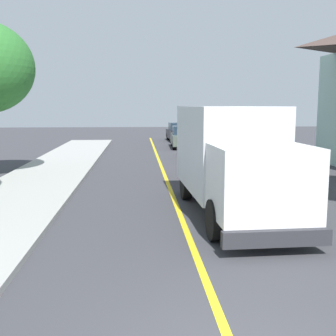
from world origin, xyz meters
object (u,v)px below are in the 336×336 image
object	(u,v)px
parked_car_mid	(198,146)
parked_car_far	(183,137)
box_truck	(231,155)
parked_car_furthest	(178,132)
stop_sign	(282,141)
parked_car_near	(216,161)

from	to	relation	value
parked_car_mid	parked_car_far	xyz separation A→B (m)	(-0.13, 6.99, 0.00)
parked_car_mid	parked_car_far	size ratio (longest dim) A/B	0.99
box_truck	parked_car_furthest	world-z (taller)	box_truck
parked_car_far	stop_sign	xyz separation A→B (m)	(2.07, -16.35, 1.06)
parked_car_far	stop_sign	distance (m)	16.51
parked_car_furthest	box_truck	bearing A→B (deg)	-92.00
stop_sign	parked_car_near	bearing A→B (deg)	131.10
parked_car_near	parked_car_far	xyz separation A→B (m)	(0.05, 13.91, 0.00)
parked_car_near	parked_car_far	size ratio (longest dim) A/B	1.00
parked_car_near	parked_car_furthest	distance (m)	20.08
box_truck	parked_car_mid	xyz separation A→B (m)	(0.84, 12.95, -0.97)
parked_car_furthest	stop_sign	xyz separation A→B (m)	(1.88, -22.52, 1.06)
parked_car_far	parked_car_furthest	bearing A→B (deg)	88.19
parked_car_mid	parked_car_furthest	xyz separation A→B (m)	(0.07, 13.16, 0.00)
stop_sign	parked_car_furthest	bearing A→B (deg)	94.77
parked_car_near	parked_car_furthest	world-z (taller)	same
parked_car_near	stop_sign	size ratio (longest dim) A/B	1.68
stop_sign	parked_car_far	bearing A→B (deg)	97.23
box_truck	parked_car_furthest	xyz separation A→B (m)	(0.91, 26.11, -0.97)
box_truck	parked_car_near	xyz separation A→B (m)	(0.67, 6.03, -0.97)
box_truck	parked_car_far	bearing A→B (deg)	87.94
box_truck	parked_car_furthest	bearing A→B (deg)	88.00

